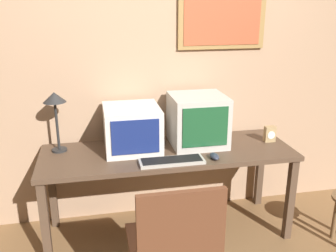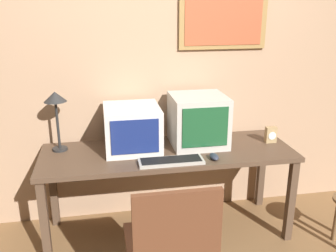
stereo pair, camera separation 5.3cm
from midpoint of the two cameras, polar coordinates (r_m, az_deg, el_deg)
The scene contains 8 objects.
wall_back at distance 3.06m, azimuth -1.90°, elevation 9.32°, with size 8.00×0.08×2.60m.
desk at distance 2.88m, azimuth -0.53°, elevation -5.14°, with size 1.91×0.64×0.71m.
monitor_left at distance 2.85m, azimuth -6.04°, elevation -0.35°, with size 0.41×0.44×0.33m.
monitor_right at distance 2.93m, azimuth 4.03°, elevation 0.91°, with size 0.42×0.41×0.39m.
keyboard_main at distance 2.64m, azimuth -0.01°, elevation -5.36°, with size 0.46×0.15×0.03m.
mouse_near_keyboard at distance 2.72m, azimuth 6.52°, elevation -4.60°, with size 0.06×0.11×0.04m.
desk_clock at distance 3.11m, azimuth 14.78°, elevation -1.19°, with size 0.09×0.05×0.13m.
desk_lamp at distance 2.86m, azimuth -17.37°, elevation 3.26°, with size 0.17×0.17×0.46m.
Camera 1 is at (-0.53, -1.79, 1.79)m, focal length 40.00 mm.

